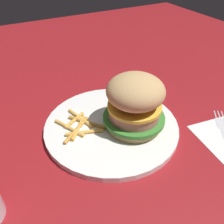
# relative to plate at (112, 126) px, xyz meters

# --- Properties ---
(ground_plane) EXTENTS (1.60, 1.60, 0.00)m
(ground_plane) POSITION_rel_plate_xyz_m (0.00, -0.02, -0.01)
(ground_plane) COLOR maroon
(plate) EXTENTS (0.27, 0.27, 0.01)m
(plate) POSITION_rel_plate_xyz_m (0.00, 0.00, 0.00)
(plate) COLOR white
(plate) RESTS_ON ground_plane
(sandwich) EXTENTS (0.12, 0.12, 0.11)m
(sandwich) POSITION_rel_plate_xyz_m (-0.04, 0.02, 0.06)
(sandwich) COLOR tan
(sandwich) RESTS_ON plate
(fries_pile) EXTENTS (0.09, 0.10, 0.01)m
(fries_pile) POSITION_rel_plate_xyz_m (0.06, -0.02, 0.01)
(fries_pile) COLOR #E5B251
(fries_pile) RESTS_ON plate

